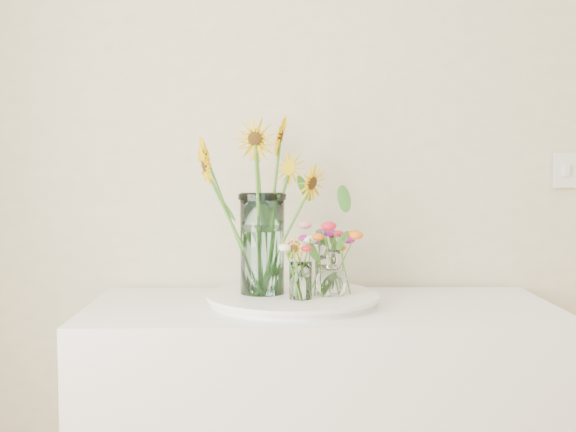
# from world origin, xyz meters

# --- Properties ---
(tray) EXTENTS (0.50, 0.50, 0.02)m
(tray) POSITION_xyz_m (-0.63, 1.95, 0.91)
(tray) COLOR white
(tray) RESTS_ON counter
(mason_jar) EXTENTS (0.14, 0.14, 0.31)m
(mason_jar) POSITION_xyz_m (-0.72, 1.96, 1.08)
(mason_jar) COLOR #AFDFE3
(mason_jar) RESTS_ON tray
(sunflower_bouquet) EXTENTS (0.72, 0.72, 0.54)m
(sunflower_bouquet) POSITION_xyz_m (-0.72, 1.96, 1.19)
(sunflower_bouquet) COLOR #ECBE04
(sunflower_bouquet) RESTS_ON tray
(small_vase_a) EXTENTS (0.08, 0.08, 0.11)m
(small_vase_a) POSITION_xyz_m (-0.61, 1.87, 0.98)
(small_vase_a) COLOR white
(small_vase_a) RESTS_ON tray
(wildflower_posy_a) EXTENTS (0.19, 0.19, 0.20)m
(wildflower_posy_a) POSITION_xyz_m (-0.61, 1.87, 1.03)
(wildflower_posy_a) COLOR orange
(wildflower_posy_a) RESTS_ON tray
(small_vase_b) EXTENTS (0.11, 0.11, 0.14)m
(small_vase_b) POSITION_xyz_m (-0.51, 1.93, 1.00)
(small_vase_b) COLOR white
(small_vase_b) RESTS_ON tray
(wildflower_posy_b) EXTENTS (0.23, 0.23, 0.23)m
(wildflower_posy_b) POSITION_xyz_m (-0.51, 1.93, 1.04)
(wildflower_posy_b) COLOR orange
(wildflower_posy_b) RESTS_ON tray
(small_vase_c) EXTENTS (0.08, 0.08, 0.11)m
(small_vase_c) POSITION_xyz_m (-0.53, 2.04, 0.98)
(small_vase_c) COLOR white
(small_vase_c) RESTS_ON tray
(wildflower_posy_c) EXTENTS (0.18, 0.18, 0.20)m
(wildflower_posy_c) POSITION_xyz_m (-0.53, 2.04, 1.03)
(wildflower_posy_c) COLOR orange
(wildflower_posy_c) RESTS_ON tray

